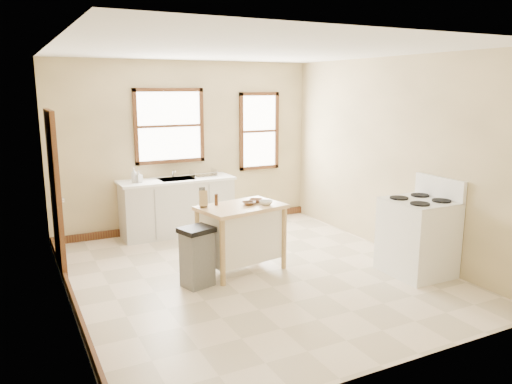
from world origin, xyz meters
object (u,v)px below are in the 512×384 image
Objects in this scene: trash_bin at (197,257)px; bowl_b at (256,201)px; soap_bottle_a at (134,175)px; soap_bottle_b at (139,177)px; kitchen_island at (241,238)px; pepper_grinder at (216,200)px; bowl_c at (266,203)px; bowl_a at (249,203)px; gas_stove at (418,227)px; knife_block at (203,199)px; dish_rack at (203,173)px.

bowl_b is at bearing 2.05° from trash_bin.
soap_bottle_b is at bearing -13.90° from soap_bottle_a.
soap_bottle_b is 0.17× the size of kitchen_island.
pepper_grinder reaches higher than bowl_c.
bowl_c is at bearing -75.66° from bowl_b.
kitchen_island is 6.12× the size of bowl_c.
soap_bottle_a is 2.23m from bowl_a.
soap_bottle_b reaches higher than bowl_c.
knife_block is at bearing 152.30° from gas_stove.
bowl_c is at bearing -28.46° from bowl_a.
kitchen_island is 7.15× the size of pepper_grinder.
dish_rack reaches higher than bowl_c.
gas_stove is at bearing -13.15° from knife_block.
knife_block is 2.77m from gas_stove.
dish_rack is 0.55× the size of trash_bin.
bowl_b is at bearing 144.89° from gas_stove.
trash_bin is at bearing -120.59° from dish_rack.
bowl_b is at bearing -97.44° from dish_rack.
pepper_grinder is at bearing -113.60° from dish_rack.
soap_bottle_b is 0.25× the size of trash_bin.
soap_bottle_a is at bearing 119.73° from bowl_c.
gas_stove reaches higher than pepper_grinder.
trash_bin is (-0.96, -2.24, -0.60)m from dish_rack.
soap_bottle_a reaches higher than bowl_a.
soap_bottle_a is 2.26m from kitchen_island.
pepper_grinder is 0.64m from bowl_c.
bowl_a is 0.22m from bowl_c.
soap_bottle_b is at bearing 107.03° from pepper_grinder.
soap_bottle_b reaches higher than bowl_a.
knife_block is 0.72m from bowl_b.
soap_bottle_a is 0.08m from soap_bottle_b.
bowl_c is 0.14× the size of gas_stove.
soap_bottle_b is at bearing 103.07° from kitchen_island.
gas_stove is (1.71, -1.20, -0.28)m from bowl_b.
bowl_a is at bearing 151.54° from bowl_c.
kitchen_island is 2.28m from gas_stove.
bowl_a is (0.57, -0.15, -0.08)m from knife_block.
trash_bin is at bearing -68.43° from soap_bottle_a.
kitchen_island is at bearing -27.19° from pepper_grinder.
kitchen_island is 0.60m from pepper_grinder.
pepper_grinder is (-0.54, -1.85, -0.02)m from dish_rack.
pepper_grinder is at bearing 155.70° from bowl_c.
bowl_a is (0.10, -0.01, 0.46)m from kitchen_island.
dish_rack is 1.99m from knife_block.
soap_bottle_a is 0.31× the size of trash_bin.
bowl_a is (1.00, -1.99, -0.14)m from soap_bottle_a.
bowl_a is at bearing 148.90° from gas_stove.
pepper_grinder is at bearing 16.07° from knife_block.
trash_bin is (-0.71, -0.24, -0.07)m from kitchen_island.
dish_rack is 1.92m from bowl_b.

